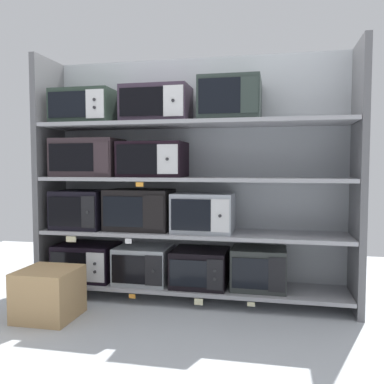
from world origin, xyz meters
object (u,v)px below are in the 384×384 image
object	(u,v)px
microwave_7	(88,158)
microwave_9	(85,107)
microwave_11	(231,100)
microwave_1	(144,264)
microwave_2	(200,267)
microwave_8	(153,160)
shipping_carton	(49,293)
microwave_0	(87,261)
microwave_10	(156,105)
microwave_5	(140,210)
microwave_6	(203,213)
microwave_4	(82,209)
microwave_3	(259,269)

from	to	relation	value
microwave_7	microwave_9	size ratio (longest dim) A/B	1.08
microwave_9	microwave_11	world-z (taller)	microwave_11
microwave_1	microwave_11	size ratio (longest dim) A/B	0.95
microwave_2	microwave_8	distance (m)	0.96
microwave_2	microwave_9	xyz separation A→B (m)	(-0.98, -0.00, 1.31)
microwave_9	shipping_carton	xyz separation A→B (m)	(-0.02, -0.59, -1.41)
microwave_11	microwave_1	bearing A→B (deg)	179.99
microwave_2	microwave_8	bearing A→B (deg)	-179.94
microwave_0	microwave_1	size ratio (longest dim) A/B	1.13
microwave_9	microwave_10	size ratio (longest dim) A/B	0.94
microwave_5	microwave_6	bearing A→B (deg)	-0.02
microwave_4	microwave_2	bearing A→B (deg)	0.01
microwave_4	microwave_8	bearing A→B (deg)	-0.02
microwave_8	microwave_10	world-z (taller)	microwave_10
microwave_10	microwave_11	distance (m)	0.60
microwave_8	microwave_9	size ratio (longest dim) A/B	1.03
microwave_2	microwave_11	xyz separation A→B (m)	(0.24, -0.00, 1.33)
shipping_carton	microwave_6	bearing A→B (deg)	29.80
microwave_6	microwave_9	distance (m)	1.33
microwave_0	microwave_6	xyz separation A→B (m)	(1.02, -0.00, 0.45)
microwave_2	microwave_7	size ratio (longest dim) A/B	0.80
microwave_0	microwave_11	size ratio (longest dim) A/B	1.07
microwave_1	microwave_9	size ratio (longest dim) A/B	0.87
microwave_2	microwave_0	bearing A→B (deg)	-179.99
microwave_2	microwave_11	bearing A→B (deg)	-0.06
microwave_6	shipping_carton	size ratio (longest dim) A/B	1.21
shipping_carton	microwave_8	bearing A→B (deg)	44.08
microwave_9	microwave_5	bearing A→B (deg)	0.01
microwave_6	microwave_4	bearing A→B (deg)	180.00
microwave_3	shipping_carton	bearing A→B (deg)	-158.18
microwave_1	shipping_carton	distance (m)	0.79
microwave_0	microwave_9	xyz separation A→B (m)	(0.01, 0.00, 1.31)
microwave_4	microwave_10	size ratio (longest dim) A/B	0.79
microwave_0	microwave_8	bearing A→B (deg)	-0.02
microwave_3	microwave_10	xyz separation A→B (m)	(-0.83, -0.00, 1.30)
microwave_7	shipping_carton	bearing A→B (deg)	-93.56
microwave_1	microwave_6	distance (m)	0.68
microwave_6	microwave_9	bearing A→B (deg)	179.99
microwave_1	microwave_8	bearing A→B (deg)	-0.13
microwave_4	microwave_11	xyz separation A→B (m)	(1.26, -0.00, 0.88)
microwave_5	microwave_11	world-z (taller)	microwave_11
microwave_5	microwave_9	distance (m)	0.97
microwave_2	microwave_3	distance (m)	0.47
microwave_5	microwave_11	distance (m)	1.15
microwave_7	shipping_carton	size ratio (longest dim) A/B	1.39
microwave_5	shipping_carton	distance (m)	0.95
microwave_0	microwave_10	distance (m)	1.46
microwave_2	microwave_4	xyz separation A→B (m)	(-1.02, -0.00, 0.45)
microwave_4	shipping_carton	distance (m)	0.81
microwave_3	microwave_1	bearing A→B (deg)	-179.99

